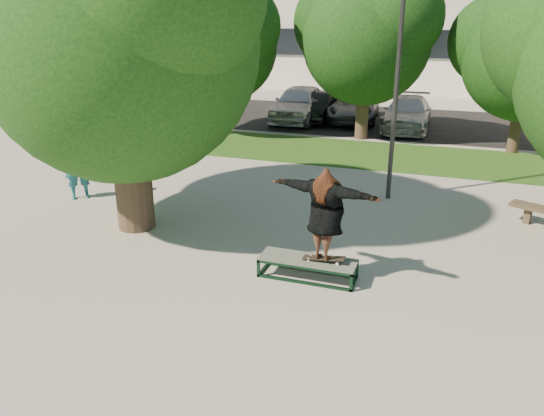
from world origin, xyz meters
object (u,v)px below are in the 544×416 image
at_px(car_dark, 317,106).
at_px(car_grey, 354,107).
at_px(lamppost, 397,78).
at_px(bystander, 77,164).
at_px(car_silver_a, 299,103).
at_px(car_silver_b, 407,113).
at_px(grind_box, 308,268).
at_px(tree_left, 117,25).

xyz_separation_m(car_dark, car_grey, (1.65, 0.44, -0.00)).
relative_size(lamppost, car_dark, 1.56).
xyz_separation_m(lamppost, car_grey, (-3.00, 10.56, -2.51)).
relative_size(bystander, car_silver_a, 0.40).
xyz_separation_m(car_silver_a, car_silver_b, (4.85, -0.21, -0.13)).
relative_size(car_grey, car_silver_b, 0.99).
distance_m(grind_box, bystander, 7.41).
relative_size(grind_box, bystander, 0.96).
bearing_deg(grind_box, car_grey, 97.98).
distance_m(bystander, car_silver_b, 14.18).
distance_m(tree_left, car_grey, 15.12).
relative_size(tree_left, car_silver_b, 1.52).
height_order(grind_box, bystander, bystander).
relative_size(car_dark, car_grey, 0.85).
bearing_deg(car_silver_b, car_grey, 155.29).
xyz_separation_m(tree_left, car_silver_a, (-0.06, 13.58, -3.61)).
bearing_deg(bystander, car_dark, 32.42).
height_order(lamppost, bystander, lamppost).
distance_m(tree_left, grind_box, 6.29).
xyz_separation_m(tree_left, car_grey, (2.29, 14.46, -3.78)).
distance_m(lamppost, car_dark, 11.41).
height_order(bystander, car_grey, bystander).
xyz_separation_m(grind_box, car_silver_a, (-4.55, 14.80, 0.62)).
height_order(car_silver_a, car_dark, car_silver_a).
height_order(lamppost, car_grey, lamppost).
distance_m(grind_box, car_silver_b, 14.60).
bearing_deg(grind_box, car_dark, 104.16).
height_order(tree_left, car_silver_b, tree_left).
distance_m(lamppost, car_grey, 11.26).
distance_m(grind_box, car_grey, 15.84).
height_order(tree_left, car_silver_a, tree_left).
height_order(tree_left, grind_box, tree_left).
bearing_deg(car_silver_b, car_silver_a, 176.32).
xyz_separation_m(lamppost, car_dark, (-4.65, 10.12, -2.51)).
bearing_deg(car_silver_b, grind_box, -92.40).
bearing_deg(car_silver_a, car_grey, 19.74).
xyz_separation_m(bystander, car_silver_a, (2.41, 12.38, -0.13)).
bearing_deg(grind_box, bystander, 160.86).
distance_m(grind_box, car_silver_a, 15.50).
distance_m(car_grey, car_silver_b, 2.73).
distance_m(bystander, car_grey, 14.10).
height_order(car_grey, car_silver_b, car_silver_b).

